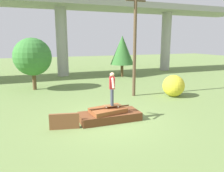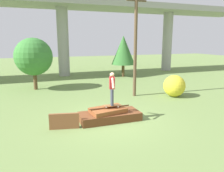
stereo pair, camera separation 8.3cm
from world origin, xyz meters
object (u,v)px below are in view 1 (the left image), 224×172
tree_behind_left (122,50)px  bush_yellow_flowering (174,86)px  tree_behind_right (33,57)px  skateboard (112,105)px  utility_pole (135,43)px  skater (112,87)px

tree_behind_left → bush_yellow_flowering: bearing=-90.5°
tree_behind_right → bush_yellow_flowering: (8.20, -5.30, -1.68)m
skateboard → utility_pole: (2.93, 3.68, 2.67)m
bush_yellow_flowering → tree_behind_left: bearing=89.5°
tree_behind_left → tree_behind_right: 8.82m
skateboard → tree_behind_left: 12.30m
skater → utility_pole: size_ratio=0.22×
utility_pole → tree_behind_right: size_ratio=1.75×
skater → tree_behind_left: size_ratio=0.37×
skateboard → tree_behind_left: tree_behind_left is taller
utility_pole → tree_behind_left: utility_pole is taller
utility_pole → skateboard: bearing=-128.5°
tree_behind_right → tree_behind_left: bearing=20.2°
bush_yellow_flowering → utility_pole: bearing=154.6°
skateboard → tree_behind_right: tree_behind_right is taller
skateboard → utility_pole: bearing=51.5°
tree_behind_left → bush_yellow_flowering: size_ratio=2.88×
tree_behind_left → utility_pole: bearing=-107.8°
tree_behind_right → utility_pole: bearing=-35.4°
tree_behind_left → bush_yellow_flowering: tree_behind_left is taller
utility_pole → tree_behind_left: (2.34, 7.27, -0.79)m
skateboard → skater: 0.84m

